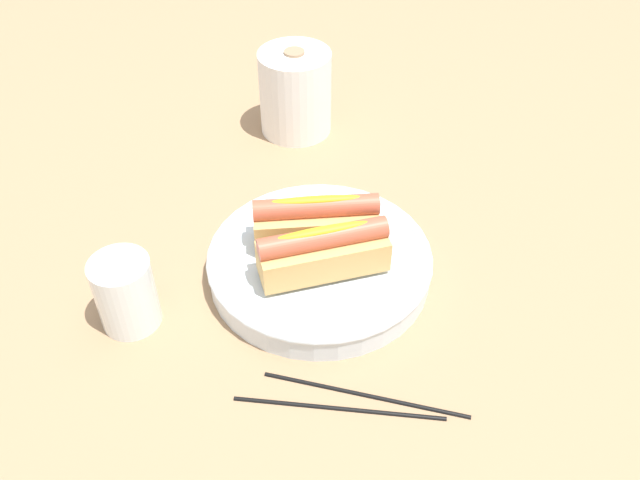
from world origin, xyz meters
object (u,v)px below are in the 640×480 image
at_px(hotdog_back, 315,220).
at_px(paper_towel_roll, 295,92).
at_px(chopstick_near, 365,394).
at_px(water_glass, 126,295).
at_px(hotdog_front, 325,251).
at_px(serving_bowl, 320,262).
at_px(chopstick_far, 339,407).

xyz_separation_m(hotdog_back, paper_towel_roll, (0.01, 0.30, -0.00)).
bearing_deg(hotdog_back, paper_towel_roll, 87.50).
distance_m(hotdog_back, chopstick_near, 0.22).
bearing_deg(water_glass, paper_towel_roll, 57.16).
xyz_separation_m(hotdog_front, hotdog_back, (-0.00, 0.05, 0.00)).
bearing_deg(serving_bowl, hotdog_back, 93.06).
height_order(serving_bowl, water_glass, water_glass).
relative_size(hotdog_front, water_glass, 1.72).
bearing_deg(serving_bowl, water_glass, -169.88).
bearing_deg(water_glass, hotdog_back, 16.79).
height_order(serving_bowl, paper_towel_roll, paper_towel_roll).
height_order(serving_bowl, hotdog_back, hotdog_back).
bearing_deg(chopstick_near, water_glass, 172.66).
distance_m(hotdog_front, hotdog_back, 0.05).
height_order(serving_bowl, chopstick_far, serving_bowl).
distance_m(chopstick_near, chopstick_far, 0.03).
distance_m(serving_bowl, chopstick_near, 0.19).
relative_size(serving_bowl, hotdog_front, 1.77).
relative_size(water_glass, chopstick_near, 0.41).
xyz_separation_m(chopstick_near, chopstick_far, (-0.03, -0.01, 0.00)).
xyz_separation_m(serving_bowl, hotdog_front, (0.00, -0.03, 0.05)).
bearing_deg(serving_bowl, paper_towel_roll, 87.96).
height_order(hotdog_front, water_glass, hotdog_front).
xyz_separation_m(water_glass, paper_towel_roll, (0.24, 0.37, 0.02)).
relative_size(serving_bowl, water_glass, 3.04).
height_order(hotdog_back, water_glass, hotdog_back).
distance_m(serving_bowl, water_glass, 0.23).
xyz_separation_m(serving_bowl, hotdog_back, (-0.00, 0.03, 0.05)).
xyz_separation_m(hotdog_back, chopstick_near, (0.02, -0.21, -0.06)).
distance_m(water_glass, chopstick_near, 0.29).
height_order(water_glass, chopstick_near, water_glass).
height_order(hotdog_front, hotdog_back, same).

